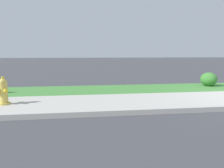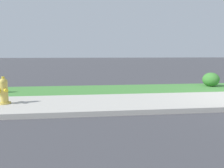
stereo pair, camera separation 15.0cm
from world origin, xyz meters
The scene contains 3 objects.
grass_verge centered at (0.00, 2.21, 0.00)m, with size 18.00×2.09×0.01m, color #47893D.
fire_hydrant_across_street centered at (-7.45, 0.15, 0.36)m, with size 0.35×0.35×0.74m.
shrub_bush_mid_verge centered at (-0.19, 2.47, 0.28)m, with size 0.66×0.66×0.56m.
Camera 1 is at (-5.43, -5.83, 1.35)m, focal length 35.00 mm.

